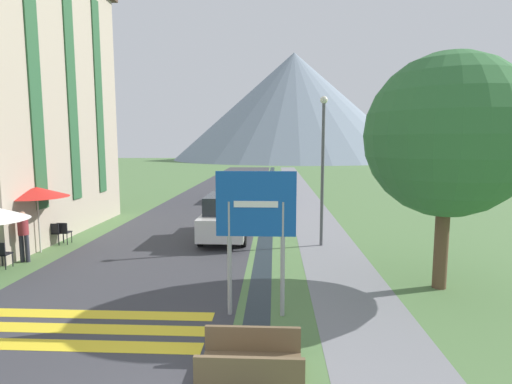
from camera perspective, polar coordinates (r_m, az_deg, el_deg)
The scene contains 18 objects.
ground_plane at distance 24.91m, azimuth -0.95°, elevation -1.97°, with size 160.00×160.00×0.00m, color #517542.
road at distance 35.01m, azimuth -3.99°, elevation 0.62°, with size 6.40×60.00×0.01m.
footpath at distance 34.83m, azimuth 6.03°, elevation 0.56°, with size 2.20×60.00×0.01m.
drainage_channel at distance 34.77m, azimuth 2.08°, elevation 0.58°, with size 0.60×60.00×0.00m.
crosswalk_marking at distance 9.59m, azimuth -23.88°, elevation -17.41°, with size 5.44×1.84×0.01m.
mountain_distant at distance 97.64m, azimuth 5.40°, elevation 12.03°, with size 56.88×56.88×25.08m.
hotel_building at distance 20.03m, azimuth -31.49°, elevation 13.43°, with size 5.49×9.86×12.05m.
road_sign at distance 8.79m, azimuth -0.01°, elevation -4.02°, with size 1.76×0.11×3.27m.
footbridge at distance 7.19m, azimuth -0.72°, elevation -23.48°, with size 1.70×1.10×0.65m.
parked_car_near at distance 16.37m, azimuth -4.27°, elevation -3.46°, with size 1.83×4.56×1.82m.
parked_car_far at distance 26.89m, azimuth -1.37°, elevation 0.66°, with size 1.91×4.53×1.82m.
cafe_chair_far_left at distance 17.12m, azimuth -26.74°, elevation -5.09°, with size 0.40×0.40×0.85m.
cafe_chair_near_left at distance 14.73m, azimuth -32.61°, elevation -7.31°, with size 0.40×0.40×0.85m.
cafe_chair_far_right at distance 17.10m, azimuth -25.79°, elevation -5.05°, with size 0.40×0.40×0.85m.
cafe_umbrella_middle_red at distance 15.94m, azimuth -28.83°, elevation -0.01°, with size 2.13×2.13×2.35m.
person_standing_terrace at distance 15.09m, azimuth -30.29°, elevation -5.05°, with size 0.32×0.32×1.68m.
streetlamp at distance 15.08m, azimuth 9.52°, elevation 4.65°, with size 0.28×0.28×5.58m.
tree_by_path at distance 11.49m, azimuth 25.68°, elevation 7.23°, with size 4.22×4.22×6.18m.
Camera 1 is at (1.58, -4.55, 3.87)m, focal length 28.00 mm.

